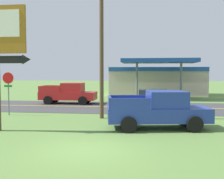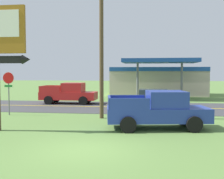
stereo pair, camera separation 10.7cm
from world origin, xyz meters
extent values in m
plane|color=#5B7F3D|center=(0.00, 0.00, 0.00)|extent=(180.00, 180.00, 0.00)
cube|color=#3D3D3F|center=(0.00, 13.00, 0.01)|extent=(140.00, 8.00, 0.02)
cube|color=gold|center=(0.00, 13.00, 0.02)|extent=(126.00, 0.20, 0.01)
cone|color=black|center=(-3.46, 2.69, 3.54)|extent=(0.40, 0.44, 0.44)
cylinder|color=slate|center=(-7.11, 7.74, 1.10)|extent=(0.08, 0.08, 2.20)
cylinder|color=red|center=(-7.11, 7.71, 2.55)|extent=(0.76, 0.03, 0.76)
cylinder|color=white|center=(-7.11, 7.73, 2.55)|extent=(0.80, 0.01, 0.80)
cube|color=#19722D|center=(-7.11, 7.71, 2.00)|extent=(0.56, 0.03, 0.14)
cylinder|color=brown|center=(-0.58, 7.27, 4.86)|extent=(0.26, 0.26, 9.73)
cube|color=beige|center=(3.55, 26.82, 1.80)|extent=(12.00, 6.00, 3.60)
cube|color=#19478C|center=(3.55, 23.77, 3.35)|extent=(12.00, 0.12, 0.50)
cube|color=#19478C|center=(3.55, 20.82, 4.20)|extent=(8.00, 5.00, 0.40)
cylinder|color=slate|center=(1.15, 20.82, 2.10)|extent=(0.24, 0.24, 4.20)
cylinder|color=slate|center=(5.95, 20.82, 2.10)|extent=(0.24, 0.24, 4.20)
cube|color=#233893|center=(2.86, 4.40, 0.76)|extent=(5.45, 2.78, 0.72)
cube|color=#233893|center=(3.31, 4.47, 1.54)|extent=(2.17, 2.09, 0.84)
cube|color=#28333D|center=(4.19, 4.61, 1.54)|extent=(0.37, 1.65, 0.71)
cube|color=#233893|center=(1.21, 5.06, 1.40)|extent=(1.94, 0.44, 0.56)
cube|color=#233893|center=(1.51, 3.24, 1.40)|extent=(1.94, 0.44, 0.56)
cube|color=#233893|center=(0.40, 3.99, 1.40)|extent=(0.42, 1.87, 0.56)
cylinder|color=black|center=(4.29, 5.63, 0.40)|extent=(0.83, 0.41, 0.80)
cylinder|color=black|center=(4.61, 3.69, 0.40)|extent=(0.83, 0.41, 0.80)
cylinder|color=black|center=(1.11, 5.10, 0.40)|extent=(0.83, 0.41, 0.80)
cylinder|color=black|center=(1.43, 3.17, 0.40)|extent=(0.83, 0.41, 0.80)
cube|color=red|center=(-5.03, 15.00, 0.76)|extent=(5.20, 1.96, 0.72)
cube|color=red|center=(-4.58, 15.00, 1.54)|extent=(1.90, 1.80, 0.84)
cube|color=#28333D|center=(-3.69, 15.00, 1.54)|extent=(0.10, 1.66, 0.71)
cube|color=red|center=(-6.56, 15.92, 1.40)|extent=(1.95, 0.12, 0.56)
cube|color=red|center=(-6.56, 14.08, 1.40)|extent=(1.95, 0.12, 0.56)
cube|color=red|center=(-7.53, 15.00, 1.40)|extent=(0.12, 1.88, 0.56)
cylinder|color=black|center=(-3.42, 15.98, 0.40)|extent=(0.80, 0.28, 0.80)
cylinder|color=black|center=(-3.42, 14.02, 0.40)|extent=(0.80, 0.28, 0.80)
cylinder|color=black|center=(-6.64, 15.98, 0.40)|extent=(0.80, 0.28, 0.80)
cylinder|color=black|center=(-6.64, 14.02, 0.40)|extent=(0.80, 0.28, 0.80)
cube|color=black|center=(2.59, 11.00, 0.68)|extent=(4.20, 1.76, 0.72)
cube|color=#2D3842|center=(2.74, 11.00, 1.34)|extent=(2.10, 1.56, 0.60)
cylinder|color=black|center=(1.29, 10.12, 0.32)|extent=(0.64, 0.24, 0.64)
cylinder|color=black|center=(1.29, 11.88, 0.32)|extent=(0.64, 0.24, 0.64)
cylinder|color=black|center=(3.90, 10.12, 0.32)|extent=(0.64, 0.24, 0.64)
cylinder|color=black|center=(3.90, 11.88, 0.32)|extent=(0.64, 0.24, 0.64)
camera|label=1|loc=(2.31, -10.03, 2.90)|focal=44.31mm
camera|label=2|loc=(2.42, -10.01, 2.90)|focal=44.31mm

